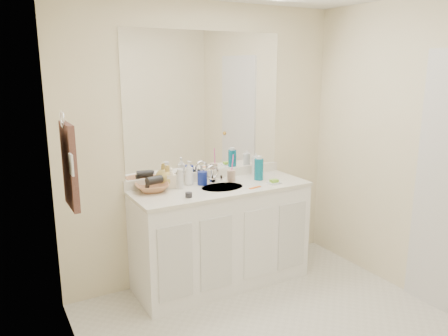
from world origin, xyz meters
TOP-DOWN VIEW (x-y plane):
  - wall_back at (0.00, 1.30)m, footprint 2.60×0.02m
  - wall_left at (-1.30, 0.00)m, footprint 0.02×2.60m
  - wall_right at (1.30, 0.00)m, footprint 0.02×2.60m
  - vanity_cabinet at (0.00, 1.02)m, footprint 1.50×0.55m
  - countertop at (0.00, 1.02)m, footprint 1.52×0.57m
  - backsplash at (0.00, 1.29)m, footprint 1.52×0.03m
  - sink_basin at (0.00, 1.00)m, footprint 0.37×0.37m
  - faucet at (0.00, 1.18)m, footprint 0.02×0.02m
  - mirror at (0.00, 1.29)m, footprint 1.48×0.01m
  - blue_mug at (-0.11, 1.15)m, footprint 0.09×0.09m
  - tan_cup at (0.16, 1.13)m, footprint 0.08×0.08m
  - toothbrush at (0.17, 1.13)m, footprint 0.02×0.04m
  - mouthwash_bottle at (0.40, 1.06)m, footprint 0.09×0.09m
  - clear_pump_bottle at (0.47, 1.21)m, footprint 0.08×0.08m
  - soap_dish at (0.44, 0.88)m, footprint 0.11×0.10m
  - green_soap at (0.44, 0.88)m, footprint 0.07×0.05m
  - orange_comb at (0.23, 0.85)m, footprint 0.13×0.05m
  - dark_jar at (-0.37, 0.88)m, footprint 0.06×0.06m
  - extra_white_bottle at (-0.33, 1.13)m, footprint 0.06×0.06m
  - soap_bottle_white at (-0.21, 1.21)m, footprint 0.09×0.09m
  - soap_bottle_cream at (-0.37, 1.20)m, footprint 0.10×0.10m
  - soap_bottle_yellow at (-0.39, 1.24)m, footprint 0.17×0.17m
  - wicker_basket at (-0.56, 1.17)m, footprint 0.31×0.31m
  - hair_dryer at (-0.54, 1.17)m, footprint 0.15×0.09m
  - towel_ring at (-1.27, 0.77)m, footprint 0.01×0.11m
  - hand_towel at (-1.25, 0.77)m, footprint 0.04×0.32m
  - switch_plate at (-1.27, 0.57)m, footprint 0.01×0.08m

SIDE VIEW (x-z plane):
  - vanity_cabinet at x=0.00m, z-range 0.00..0.85m
  - countertop at x=0.00m, z-range 0.85..0.88m
  - sink_basin at x=0.00m, z-range 0.86..0.88m
  - orange_comb at x=0.23m, z-range 0.88..0.89m
  - soap_dish at x=0.44m, z-range 0.88..0.89m
  - dark_jar at x=-0.37m, z-range 0.88..0.92m
  - green_soap at x=0.44m, z-range 0.89..0.92m
  - wicker_basket at x=-0.56m, z-range 0.88..0.95m
  - backsplash at x=0.00m, z-range 0.88..0.96m
  - tan_cup at x=0.16m, z-range 0.88..0.98m
  - faucet at x=0.00m, z-range 0.88..0.99m
  - blue_mug at x=-0.11m, z-range 0.88..0.99m
  - soap_bottle_cream at x=-0.37m, z-range 0.88..1.05m
  - extra_white_bottle at x=-0.33m, z-range 0.88..1.05m
  - clear_pump_bottle at x=0.47m, z-range 0.88..1.06m
  - hair_dryer at x=-0.54m, z-range 0.94..1.00m
  - soap_bottle_yellow at x=-0.39m, z-range 0.88..1.06m
  - mouthwash_bottle at x=0.40m, z-range 0.88..1.07m
  - soap_bottle_white at x=-0.21m, z-range 0.88..1.09m
  - toothbrush at x=0.17m, z-range 0.94..1.12m
  - wall_back at x=0.00m, z-range 0.00..2.40m
  - wall_left at x=-1.30m, z-range 0.00..2.40m
  - wall_right at x=1.30m, z-range 0.00..2.40m
  - hand_towel at x=-1.25m, z-range 0.98..1.52m
  - switch_plate at x=-1.27m, z-range 1.24..1.36m
  - towel_ring at x=-1.27m, z-range 1.49..1.61m
  - mirror at x=0.00m, z-range 0.96..2.16m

